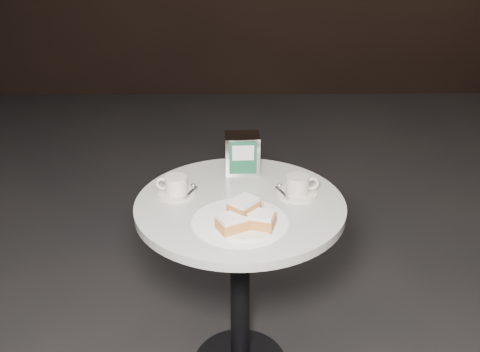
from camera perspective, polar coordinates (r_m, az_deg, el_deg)
name	(u,v)px	position (r m, az deg, el deg)	size (l,w,h in m)	color
cafe_table	(240,251)	(1.88, 0.01, -8.03)	(0.70, 0.70, 0.74)	black
sugar_spill	(240,222)	(1.66, 0.01, -4.90)	(0.30, 0.30, 0.00)	white
beignet_plate	(245,219)	(1.62, 0.56, -4.62)	(0.19, 0.19, 0.08)	white
coffee_cup_left	(176,187)	(1.82, -6.87, -1.16)	(0.15, 0.15, 0.07)	silver
coffee_cup_right	(298,187)	(1.81, 6.18, -1.16)	(0.15, 0.15, 0.07)	silver
water_glass_left	(233,156)	(1.98, -0.72, 2.11)	(0.07, 0.07, 0.10)	silver
water_glass_right	(240,159)	(1.97, 0.04, 1.88)	(0.07, 0.07, 0.10)	silver
napkin_dispenser	(242,153)	(1.95, 0.24, 2.43)	(0.13, 0.11, 0.14)	silver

